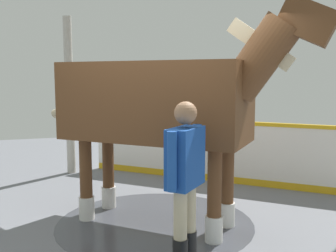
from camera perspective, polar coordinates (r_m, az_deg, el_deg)
ground_plane at (r=4.93m, az=-3.21°, el=-15.11°), size 16.00×16.00×0.02m
wet_patch at (r=5.20m, az=-1.87°, el=-13.75°), size 2.51×2.51×0.00m
barrier_wall at (r=7.09m, az=6.21°, el=-3.87°), size 3.58×3.24×1.10m
roof_post_far at (r=7.75m, az=-14.08°, el=4.20°), size 0.16×0.16×2.98m
horse at (r=4.82m, az=-0.63°, el=3.35°), size 2.86×2.62×2.70m
handler at (r=3.80m, az=2.51°, el=-6.92°), size 0.49×0.49×1.63m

